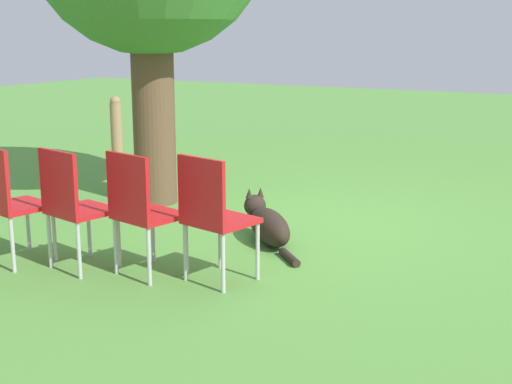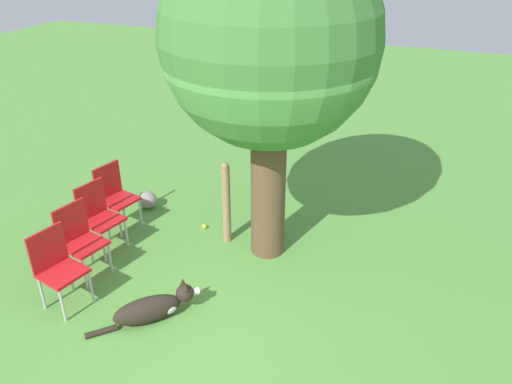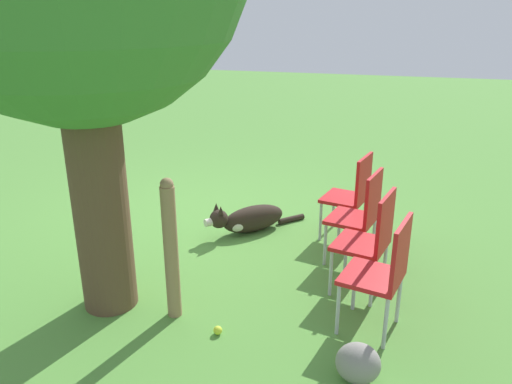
# 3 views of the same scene
# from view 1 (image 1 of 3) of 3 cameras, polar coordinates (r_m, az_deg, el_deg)

# --- Properties ---
(ground_plane) EXTENTS (30.00, 30.00, 0.00)m
(ground_plane) POSITION_cam_1_polar(r_m,az_deg,el_deg) (6.83, 1.84, -2.27)
(ground_plane) COLOR #56933D
(dog) EXTENTS (0.93, 0.95, 0.40)m
(dog) POSITION_cam_1_polar(r_m,az_deg,el_deg) (6.13, 0.89, -2.57)
(dog) COLOR #2D231C
(dog) RESTS_ON ground_plane
(fence_post) EXTENTS (0.11, 0.11, 1.17)m
(fence_post) POSITION_cam_1_polar(r_m,az_deg,el_deg) (7.04, -11.01, 2.87)
(fence_post) COLOR #937551
(fence_post) RESTS_ON ground_plane
(red_chair_0) EXTENTS (0.51, 0.52, 0.93)m
(red_chair_0) POSITION_cam_1_polar(r_m,az_deg,el_deg) (5.04, -3.50, -1.53)
(red_chair_0) COLOR red
(red_chair_0) RESTS_ON ground_plane
(red_chair_1) EXTENTS (0.51, 0.52, 0.93)m
(red_chair_1) POSITION_cam_1_polar(r_m,az_deg,el_deg) (5.23, -9.23, -1.13)
(red_chair_1) COLOR red
(red_chair_1) RESTS_ON ground_plane
(red_chair_2) EXTENTS (0.51, 0.52, 0.93)m
(red_chair_2) POSITION_cam_1_polar(r_m,az_deg,el_deg) (5.48, -14.49, -0.74)
(red_chair_2) COLOR red
(red_chair_2) RESTS_ON ground_plane
(red_chair_3) EXTENTS (0.51, 0.52, 0.93)m
(red_chair_3) POSITION_cam_1_polar(r_m,az_deg,el_deg) (5.76, -19.27, -0.39)
(red_chair_3) COLOR red
(red_chair_3) RESTS_ON ground_plane
(tennis_ball) EXTENTS (0.07, 0.07, 0.07)m
(tennis_ball) POSITION_cam_1_polar(r_m,az_deg,el_deg) (6.94, -14.00, -2.12)
(tennis_ball) COLOR #CCE033
(tennis_ball) RESTS_ON ground_plane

